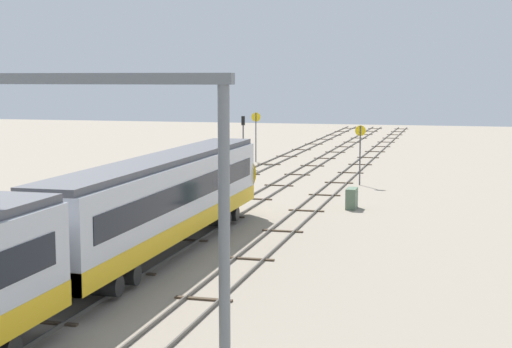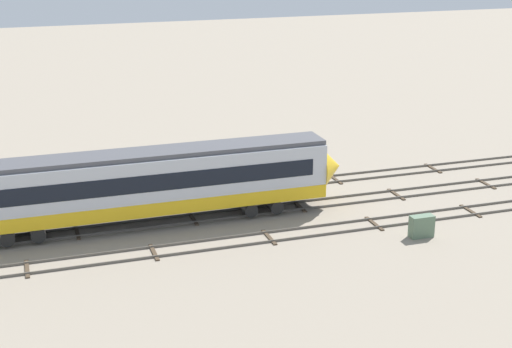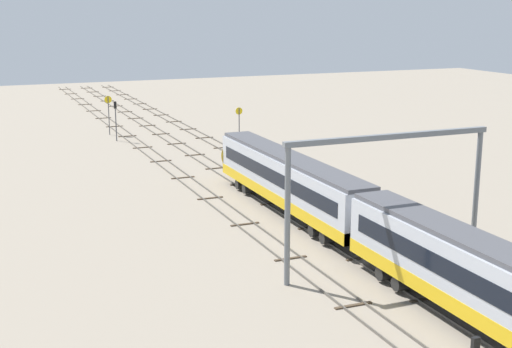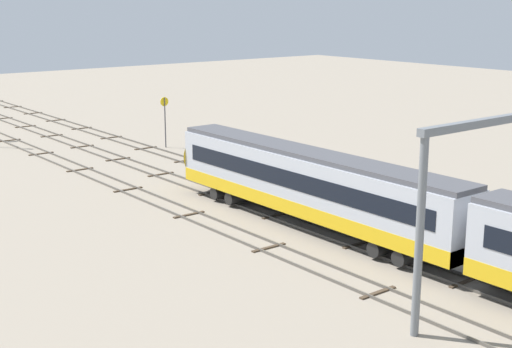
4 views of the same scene
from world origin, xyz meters
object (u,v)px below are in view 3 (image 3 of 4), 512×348
Objects in this scene: speed_sign_far_trackside at (239,122)px; relay_cabinet at (287,161)px; overhead_gantry at (389,173)px; signal_light_trackside_approach at (116,115)px; speed_sign_mid_trackside at (109,109)px.

speed_sign_far_trackside is 12.24m from relay_cabinet.
signal_light_trackside_approach is at bearing 7.49° from overhead_gantry.
signal_light_trackside_approach is (-4.83, 0.05, -0.15)m from speed_sign_mid_trackside.
speed_sign_far_trackside is at bearing 4.51° from relay_cabinet.
speed_sign_mid_trackside reaches higher than speed_sign_far_trackside.
signal_light_trackside_approach is (10.30, 12.93, 0.10)m from speed_sign_far_trackside.
signal_light_trackside_approach is at bearing 31.94° from relay_cabinet.
overhead_gantry is at bearing -172.51° from signal_light_trackside_approach.
speed_sign_mid_trackside is at bearing 27.04° from relay_cabinet.
relay_cabinet is (-11.95, -0.94, -2.50)m from speed_sign_far_trackside.
relay_cabinet is at bearing -13.02° from overhead_gantry.
overhead_gantry reaches higher than speed_sign_far_trackside.
speed_sign_far_trackside is 16.53m from signal_light_trackside_approach.
speed_sign_far_trackside is 3.26× the size of relay_cabinet.
speed_sign_mid_trackside is (57.26, 6.84, -3.05)m from overhead_gantry.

